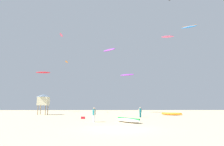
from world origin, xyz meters
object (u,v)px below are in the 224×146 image
at_px(kite_grounded_near, 172,114).
at_px(kite_aloft_3, 168,37).
at_px(cooler_box, 83,118).
at_px(kite_aloft_5, 61,35).
at_px(kite_aloft_2, 67,62).
at_px(kite_grounded_mid, 128,120).
at_px(kite_aloft_0, 127,75).
at_px(kite_aloft_4, 43,72).
at_px(person_foreground, 94,113).
at_px(kite_aloft_1, 189,27).
at_px(lifeguard_tower, 44,100).
at_px(person_midground, 140,111).
at_px(kite_aloft_7, 109,50).

distance_m(kite_grounded_near, kite_aloft_3, 18.72).
xyz_separation_m(cooler_box, kite_aloft_5, (-9.80, 23.78, 21.54)).
distance_m(cooler_box, kite_aloft_2, 27.62).
xyz_separation_m(kite_grounded_mid, kite_aloft_0, (2.82, 26.92, 9.57)).
relative_size(cooler_box, kite_aloft_4, 0.13).
height_order(person_foreground, kite_aloft_1, kite_aloft_1).
distance_m(kite_aloft_1, kite_aloft_4, 41.92).
relative_size(kite_grounded_near, kite_aloft_0, 1.02).
height_order(person_foreground, kite_aloft_4, kite_aloft_4).
bearing_deg(kite_grounded_near, kite_aloft_2, 150.45).
height_order(lifeguard_tower, kite_aloft_2, kite_aloft_2).
bearing_deg(kite_aloft_5, kite_aloft_4, 149.23).
xyz_separation_m(kite_grounded_near, kite_aloft_5, (-25.72, 14.36, 21.46)).
distance_m(cooler_box, kite_aloft_4, 33.18).
distance_m(person_midground, kite_aloft_4, 35.59).
xyz_separation_m(lifeguard_tower, kite_aloft_0, (18.31, 9.39, 6.76)).
height_order(kite_grounded_near, kite_grounded_mid, kite_grounded_mid).
relative_size(person_foreground, kite_aloft_7, 0.42).
relative_size(person_foreground, kite_aloft_0, 0.41).
bearing_deg(kite_aloft_4, person_foreground, -61.75).
xyz_separation_m(kite_grounded_mid, kite_aloft_7, (-1.91, 29.12, 17.02)).
distance_m(kite_aloft_1, kite_aloft_2, 33.12).
xyz_separation_m(person_midground, kite_aloft_2, (-16.49, 19.61, 12.70)).
bearing_deg(person_midground, kite_aloft_1, 108.96).
bearing_deg(lifeguard_tower, kite_aloft_0, 27.14).
relative_size(kite_grounded_near, kite_grounded_mid, 0.95).
relative_size(kite_grounded_near, kite_aloft_2, 1.70).
bearing_deg(kite_aloft_4, kite_aloft_7, -10.88).
distance_m(person_foreground, kite_aloft_2, 32.21).
height_order(person_midground, kite_aloft_5, kite_aloft_5).
bearing_deg(kite_aloft_1, person_foreground, -135.80).
distance_m(kite_grounded_near, kite_aloft_5, 36.45).
xyz_separation_m(kite_aloft_3, kite_aloft_5, (-27.58, 8.95, 3.64)).
xyz_separation_m(cooler_box, kite_aloft_4, (-15.44, 27.14, 11.23)).
height_order(person_midground, kite_aloft_3, kite_aloft_3).
bearing_deg(cooler_box, lifeguard_tower, 129.30).
height_order(kite_aloft_2, kite_aloft_7, kite_aloft_7).
distance_m(person_foreground, person_midground, 10.81).
bearing_deg(kite_grounded_near, cooler_box, -149.37).
bearing_deg(kite_aloft_2, kite_grounded_near, -29.55).
bearing_deg(kite_aloft_4, kite_grounded_mid, -57.10).
xyz_separation_m(person_foreground, cooler_box, (-1.91, 5.16, -0.81)).
bearing_deg(kite_aloft_1, kite_aloft_7, 159.91).
relative_size(kite_aloft_1, kite_aloft_2, 1.54).
xyz_separation_m(person_midground, cooler_box, (-8.75, -3.22, -0.78)).
height_order(kite_aloft_4, kite_aloft_7, kite_aloft_7).
bearing_deg(kite_aloft_7, kite_aloft_1, -20.09).
height_order(person_midground, kite_grounded_near, person_midground).
bearing_deg(lifeguard_tower, kite_aloft_7, 40.48).
bearing_deg(kite_grounded_mid, kite_grounded_near, 56.23).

